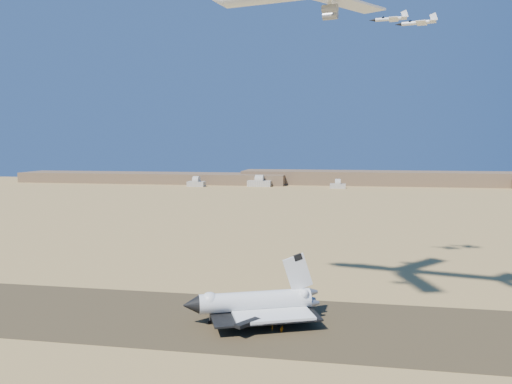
% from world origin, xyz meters
% --- Properties ---
extents(ground, '(1200.00, 1200.00, 0.00)m').
position_xyz_m(ground, '(0.00, 0.00, 0.00)').
color(ground, tan).
rests_on(ground, ground).
extents(runway, '(600.00, 50.00, 0.06)m').
position_xyz_m(runway, '(0.00, 0.00, 0.03)').
color(runway, '#4E4027').
rests_on(runway, ground).
extents(ridgeline, '(960.00, 90.00, 18.00)m').
position_xyz_m(ridgeline, '(65.32, 527.31, 7.63)').
color(ridgeline, brown).
rests_on(ridgeline, ground).
extents(hangars, '(200.50, 29.50, 30.00)m').
position_xyz_m(hangars, '(-64.00, 478.43, 4.83)').
color(hangars, beige).
rests_on(hangars, ground).
extents(shuttle, '(43.09, 35.68, 20.96)m').
position_xyz_m(shuttle, '(20.19, 1.17, 5.63)').
color(shuttle, white).
rests_on(shuttle, runway).
extents(crew_a, '(0.46, 0.69, 1.89)m').
position_xyz_m(crew_a, '(26.93, -5.88, 1.00)').
color(crew_a, orange).
rests_on(crew_a, runway).
extents(crew_b, '(0.91, 1.02, 1.82)m').
position_xyz_m(crew_b, '(30.00, -6.25, 0.97)').
color(crew_b, orange).
rests_on(crew_b, runway).
extents(crew_c, '(1.06, 0.78, 1.62)m').
position_xyz_m(crew_c, '(29.73, -7.08, 0.87)').
color(crew_c, orange).
rests_on(crew_c, runway).
extents(chase_jet_c, '(14.98, 8.27, 3.74)m').
position_xyz_m(chase_jet_c, '(63.86, 59.76, 103.85)').
color(chase_jet_c, white).
extents(chase_jet_d, '(16.23, 9.31, 4.11)m').
position_xyz_m(chase_jet_d, '(75.11, 65.75, 103.35)').
color(chase_jet_d, white).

